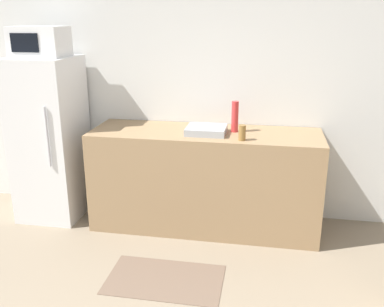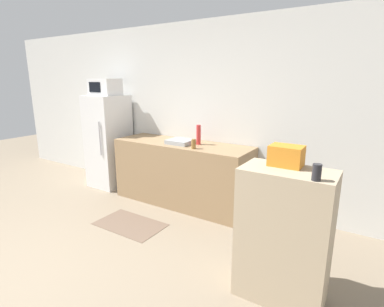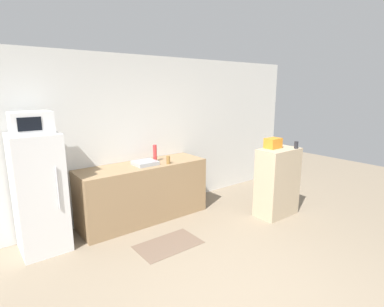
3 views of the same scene
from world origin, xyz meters
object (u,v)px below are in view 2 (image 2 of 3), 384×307
(microwave, at_px, (105,87))
(bottle_short, at_px, (194,144))
(refrigerator, at_px, (109,141))
(bottle_tall, at_px, (199,135))
(basket, at_px, (286,156))
(jar, at_px, (317,172))

(microwave, xyz_separation_m, bottle_short, (1.84, -0.21, -0.70))
(refrigerator, distance_m, bottle_short, 1.86)
(bottle_tall, xyz_separation_m, basket, (1.52, -1.16, 0.16))
(refrigerator, bearing_deg, bottle_tall, 1.86)
(basket, bearing_deg, bottle_tall, 142.62)
(bottle_short, xyz_separation_m, jar, (1.71, -1.14, 0.21))
(refrigerator, bearing_deg, microwave, -109.22)
(bottle_tall, bearing_deg, basket, -37.38)
(refrigerator, relative_size, jar, 13.21)
(microwave, xyz_separation_m, basket, (3.28, -1.10, -0.46))
(refrigerator, height_order, bottle_tall, refrigerator)
(bottle_short, bearing_deg, bottle_tall, 107.62)
(bottle_short, bearing_deg, microwave, 173.62)
(refrigerator, bearing_deg, bottle_short, -6.41)
(basket, bearing_deg, microwave, 161.37)
(basket, relative_size, jar, 2.19)
(refrigerator, height_order, jar, refrigerator)
(refrigerator, bearing_deg, jar, -20.83)
(jar, bearing_deg, bottle_short, 146.26)
(bottle_tall, relative_size, basket, 1.07)
(microwave, relative_size, basket, 1.82)
(bottle_tall, relative_size, jar, 2.35)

